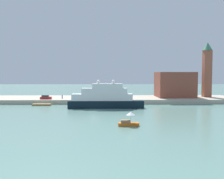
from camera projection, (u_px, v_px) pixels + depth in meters
ground at (95, 111)px, 77.08m from camera, size 400.00×400.00×0.00m
quay_dock at (98, 99)px, 103.43m from camera, size 110.00×20.89×1.62m
large_yacht at (105, 98)px, 83.00m from camera, size 24.55×3.66×10.71m
small_motorboat at (129, 121)px, 54.50m from camera, size 4.43×1.90×3.01m
work_barge at (42, 105)px, 89.64m from camera, size 6.49×1.95×0.64m
harbor_building at (175, 85)px, 105.29m from camera, size 14.69×13.18×10.27m
bell_tower at (207, 68)px, 105.17m from camera, size 4.05×4.05×22.49m
parked_car at (46, 97)px, 96.10m from camera, size 4.16×1.89×1.51m
person_figure at (62, 97)px, 98.14m from camera, size 0.36×0.36×1.62m
mooring_bollard at (115, 99)px, 94.74m from camera, size 0.45×0.45×0.67m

